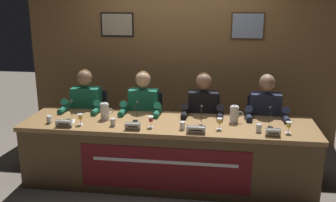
# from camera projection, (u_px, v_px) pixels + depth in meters

# --- Properties ---
(ground_plane) EXTENTS (12.00, 12.00, 0.00)m
(ground_plane) POSITION_uv_depth(u_px,v_px,m) (168.00, 180.00, 4.59)
(ground_plane) COLOR #70665B
(wall_back_panelled) EXTENTS (4.51, 0.14, 2.60)m
(wall_back_panelled) POSITION_uv_depth(u_px,v_px,m) (181.00, 54.00, 5.61)
(wall_back_panelled) COLOR brown
(wall_back_panelled) RESTS_ON ground_plane
(conference_table) EXTENTS (3.31, 0.83, 0.73)m
(conference_table) POSITION_uv_depth(u_px,v_px,m) (167.00, 144.00, 4.34)
(conference_table) COLOR olive
(conference_table) RESTS_ON ground_plane
(chair_far_left) EXTENTS (0.44, 0.45, 0.90)m
(chair_far_left) POSITION_uv_depth(u_px,v_px,m) (91.00, 125.00, 5.19)
(chair_far_left) COLOR black
(chair_far_left) RESTS_ON ground_plane
(panelist_far_left) EXTENTS (0.51, 0.48, 1.22)m
(panelist_far_left) POSITION_uv_depth(u_px,v_px,m) (85.00, 110.00, 4.93)
(panelist_far_left) COLOR black
(panelist_far_left) RESTS_ON ground_plane
(nameplate_far_left) EXTENTS (0.19, 0.06, 0.08)m
(nameplate_far_left) POSITION_uv_depth(u_px,v_px,m) (64.00, 123.00, 4.22)
(nameplate_far_left) COLOR white
(nameplate_far_left) RESTS_ON conference_table
(juice_glass_far_left) EXTENTS (0.06, 0.06, 0.12)m
(juice_glass_far_left) POSITION_uv_depth(u_px,v_px,m) (80.00, 117.00, 4.29)
(juice_glass_far_left) COLOR white
(juice_glass_far_left) RESTS_ON conference_table
(water_cup_far_left) EXTENTS (0.06, 0.06, 0.08)m
(water_cup_far_left) POSITION_uv_depth(u_px,v_px,m) (49.00, 120.00, 4.35)
(water_cup_far_left) COLOR silver
(water_cup_far_left) RESTS_ON conference_table
(microphone_far_left) EXTENTS (0.06, 0.17, 0.22)m
(microphone_far_left) POSITION_uv_depth(u_px,v_px,m) (69.00, 114.00, 4.44)
(microphone_far_left) COLOR black
(microphone_far_left) RESTS_ON conference_table
(chair_center_left) EXTENTS (0.44, 0.45, 0.90)m
(chair_center_left) POSITION_uv_depth(u_px,v_px,m) (146.00, 128.00, 5.09)
(chair_center_left) COLOR black
(chair_center_left) RESTS_ON ground_plane
(panelist_center_left) EXTENTS (0.51, 0.48, 1.22)m
(panelist_center_left) POSITION_uv_depth(u_px,v_px,m) (143.00, 112.00, 4.83)
(panelist_center_left) COLOR black
(panelist_center_left) RESTS_ON ground_plane
(nameplate_center_left) EXTENTS (0.17, 0.06, 0.08)m
(nameplate_center_left) POSITION_uv_depth(u_px,v_px,m) (133.00, 126.00, 4.14)
(nameplate_center_left) COLOR white
(nameplate_center_left) RESTS_ON conference_table
(juice_glass_center_left) EXTENTS (0.06, 0.06, 0.12)m
(juice_glass_center_left) POSITION_uv_depth(u_px,v_px,m) (151.00, 120.00, 4.20)
(juice_glass_center_left) COLOR white
(juice_glass_center_left) RESTS_ON conference_table
(water_cup_center_left) EXTENTS (0.06, 0.06, 0.08)m
(water_cup_center_left) POSITION_uv_depth(u_px,v_px,m) (113.00, 123.00, 4.26)
(water_cup_center_left) COLOR silver
(water_cup_center_left) RESTS_ON conference_table
(microphone_center_left) EXTENTS (0.06, 0.17, 0.22)m
(microphone_center_left) POSITION_uv_depth(u_px,v_px,m) (136.00, 115.00, 4.41)
(microphone_center_left) COLOR black
(microphone_center_left) RESTS_ON conference_table
(chair_center_right) EXTENTS (0.44, 0.45, 0.90)m
(chair_center_right) POSITION_uv_depth(u_px,v_px,m) (203.00, 130.00, 5.00)
(chair_center_right) COLOR black
(chair_center_right) RESTS_ON ground_plane
(panelist_center_right) EXTENTS (0.51, 0.48, 1.22)m
(panelist_center_right) POSITION_uv_depth(u_px,v_px,m) (203.00, 115.00, 4.73)
(panelist_center_right) COLOR black
(panelist_center_right) RESTS_ON ground_plane
(nameplate_center_right) EXTENTS (0.20, 0.06, 0.08)m
(nameplate_center_right) POSITION_uv_depth(u_px,v_px,m) (196.00, 130.00, 4.03)
(nameplate_center_right) COLOR white
(nameplate_center_right) RESTS_ON conference_table
(juice_glass_center_right) EXTENTS (0.06, 0.06, 0.12)m
(juice_glass_center_right) POSITION_uv_depth(u_px,v_px,m) (220.00, 122.00, 4.14)
(juice_glass_center_right) COLOR white
(juice_glass_center_right) RESTS_ON conference_table
(water_cup_center_right) EXTENTS (0.06, 0.06, 0.08)m
(water_cup_center_right) POSITION_uv_depth(u_px,v_px,m) (182.00, 126.00, 4.15)
(water_cup_center_right) COLOR silver
(water_cup_center_right) RESTS_ON conference_table
(microphone_center_right) EXTENTS (0.06, 0.17, 0.22)m
(microphone_center_right) POSITION_uv_depth(u_px,v_px,m) (201.00, 120.00, 4.24)
(microphone_center_right) COLOR black
(microphone_center_right) RESTS_ON conference_table
(chair_far_right) EXTENTS (0.44, 0.45, 0.90)m
(chair_far_right) POSITION_uv_depth(u_px,v_px,m) (262.00, 133.00, 4.90)
(chair_far_right) COLOR black
(chair_far_right) RESTS_ON ground_plane
(panelist_far_right) EXTENTS (0.51, 0.48, 1.22)m
(panelist_far_right) POSITION_uv_depth(u_px,v_px,m) (265.00, 117.00, 4.63)
(panelist_far_right) COLOR black
(panelist_far_right) RESTS_ON ground_plane
(nameplate_far_right) EXTENTS (0.15, 0.06, 0.08)m
(nameplate_far_right) POSITION_uv_depth(u_px,v_px,m) (273.00, 133.00, 3.95)
(nameplate_far_right) COLOR white
(nameplate_far_right) RESTS_ON conference_table
(juice_glass_far_right) EXTENTS (0.06, 0.06, 0.12)m
(juice_glass_far_right) POSITION_uv_depth(u_px,v_px,m) (289.00, 125.00, 4.03)
(juice_glass_far_right) COLOR white
(juice_glass_far_right) RESTS_ON conference_table
(water_cup_far_right) EXTENTS (0.06, 0.06, 0.08)m
(water_cup_far_right) POSITION_uv_depth(u_px,v_px,m) (259.00, 128.00, 4.07)
(water_cup_far_right) COLOR silver
(water_cup_far_right) RESTS_ON conference_table
(microphone_far_right) EXTENTS (0.06, 0.17, 0.22)m
(microphone_far_right) POSITION_uv_depth(u_px,v_px,m) (270.00, 121.00, 4.20)
(microphone_far_right) COLOR black
(microphone_far_right) RESTS_ON conference_table
(water_pitcher_left_side) EXTENTS (0.15, 0.10, 0.21)m
(water_pitcher_left_side) POSITION_uv_depth(u_px,v_px,m) (105.00, 111.00, 4.48)
(water_pitcher_left_side) COLOR silver
(water_pitcher_left_side) RESTS_ON conference_table
(water_pitcher_right_side) EXTENTS (0.15, 0.10, 0.21)m
(water_pitcher_right_side) POSITION_uv_depth(u_px,v_px,m) (234.00, 114.00, 4.36)
(water_pitcher_right_side) COLOR silver
(water_pitcher_right_side) RESTS_ON conference_table
(document_stack_far_left) EXTENTS (0.24, 0.20, 0.01)m
(document_stack_far_left) POSITION_uv_depth(u_px,v_px,m) (65.00, 122.00, 4.37)
(document_stack_far_left) COLOR white
(document_stack_far_left) RESTS_ON conference_table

